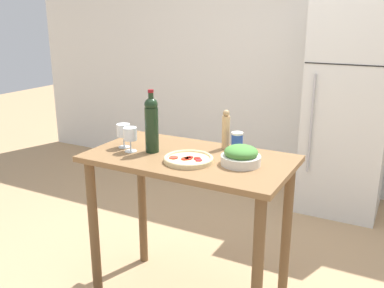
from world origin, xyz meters
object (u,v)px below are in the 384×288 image
(refrigerator, at_px, (348,108))
(wine_glass_far, at_px, (123,131))
(pepper_mill, at_px, (226,130))
(salt_canister, at_px, (237,142))
(wine_glass_near, at_px, (130,135))
(salad_bowl, at_px, (241,156))
(homemade_pizza, at_px, (188,159))
(wine_bottle, at_px, (152,123))

(refrigerator, bearing_deg, wine_glass_far, -117.59)
(pepper_mill, xyz_separation_m, salt_canister, (0.08, -0.04, -0.05))
(wine_glass_near, distance_m, salad_bowl, 0.64)
(homemade_pizza, height_order, salt_canister, salt_canister)
(wine_bottle, bearing_deg, wine_glass_far, -177.87)
(salad_bowl, bearing_deg, wine_glass_far, -176.74)
(wine_bottle, height_order, salt_canister, wine_bottle)
(refrigerator, bearing_deg, wine_glass_near, -115.07)
(refrigerator, distance_m, wine_glass_far, 2.10)
(wine_glass_near, distance_m, wine_glass_far, 0.09)
(refrigerator, relative_size, homemade_pizza, 6.93)
(pepper_mill, xyz_separation_m, homemade_pizza, (-0.08, -0.31, -0.10))
(wine_glass_far, xyz_separation_m, salad_bowl, (0.71, 0.04, -0.05))
(wine_glass_near, bearing_deg, salt_canister, 26.77)
(wine_bottle, bearing_deg, refrigerator, 67.13)
(salad_bowl, relative_size, salt_canister, 1.79)
(refrigerator, distance_m, homemade_pizza, 1.98)
(homemade_pizza, bearing_deg, wine_glass_near, 179.36)
(refrigerator, xyz_separation_m, salt_canister, (-0.36, -1.63, 0.08))
(wine_glass_near, bearing_deg, wine_glass_far, 150.17)
(wine_bottle, xyz_separation_m, wine_glass_far, (-0.19, -0.01, -0.07))
(pepper_mill, distance_m, salad_bowl, 0.29)
(homemade_pizza, bearing_deg, refrigerator, 74.80)
(refrigerator, relative_size, wine_glass_near, 13.00)
(salad_bowl, bearing_deg, salt_canister, 117.97)
(wine_bottle, relative_size, salad_bowl, 1.71)
(wine_glass_far, bearing_deg, wine_glass_near, -29.83)
(wine_glass_far, xyz_separation_m, pepper_mill, (0.53, 0.26, 0.01))
(wine_glass_near, height_order, pepper_mill, pepper_mill)
(salad_bowl, height_order, homemade_pizza, salad_bowl)
(wine_glass_near, xyz_separation_m, salt_canister, (0.53, 0.27, -0.04))
(salad_bowl, bearing_deg, homemade_pizza, -160.67)
(wine_bottle, distance_m, homemade_pizza, 0.31)
(wine_glass_far, height_order, salt_canister, wine_glass_far)
(salt_canister, bearing_deg, homemade_pizza, -120.52)
(refrigerator, distance_m, pepper_mill, 1.66)
(wine_glass_far, distance_m, salad_bowl, 0.71)
(refrigerator, xyz_separation_m, homemade_pizza, (-0.52, -1.91, 0.04))
(wine_bottle, bearing_deg, salad_bowl, 3.67)
(wine_bottle, bearing_deg, wine_glass_near, -154.32)
(wine_bottle, xyz_separation_m, salt_canister, (0.42, 0.22, -0.11))
(homemade_pizza, distance_m, salt_canister, 0.32)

